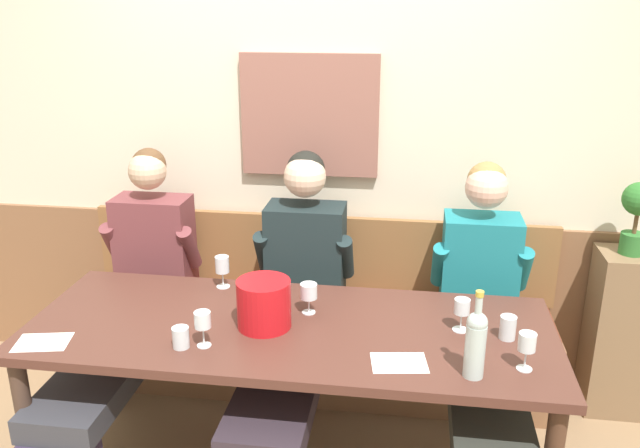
{
  "coord_description": "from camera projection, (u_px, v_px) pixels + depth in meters",
  "views": [
    {
      "loc": [
        0.48,
        -2.29,
        2.05
      ],
      "look_at": [
        0.08,
        0.44,
        1.09
      ],
      "focal_mm": 36.59,
      "sensor_mm": 36.0,
      "label": 1
    }
  ],
  "objects": [
    {
      "name": "room_wall_back",
      "position": [
        322.0,
        128.0,
        3.44
      ],
      "size": [
        6.8,
        0.12,
        2.8
      ],
      "color": "beige",
      "rests_on": "ground"
    },
    {
      "name": "wood_wainscot_panel",
      "position": [
        320.0,
        295.0,
        3.7
      ],
      "size": [
        6.8,
        0.03,
        0.91
      ],
      "primitive_type": "cube",
      "color": "brown",
      "rests_on": "ground"
    },
    {
      "name": "wall_bench",
      "position": [
        315.0,
        340.0,
        3.56
      ],
      "size": [
        2.52,
        0.42,
        0.94
      ],
      "color": "brown",
      "rests_on": "ground"
    },
    {
      "name": "dining_table",
      "position": [
        290.0,
        341.0,
        2.78
      ],
      "size": [
        2.22,
        0.85,
        0.74
      ],
      "color": "#4E2B23",
      "rests_on": "ground"
    },
    {
      "name": "person_center_right_seat",
      "position": [
        131.0,
        300.0,
        3.23
      ],
      "size": [
        0.5,
        1.29,
        1.32
      ],
      "color": "#31263E",
      "rests_on": "ground"
    },
    {
      "name": "person_right_seat",
      "position": [
        295.0,
        306.0,
        3.13
      ],
      "size": [
        0.5,
        1.3,
        1.34
      ],
      "color": "#303136",
      "rests_on": "ground"
    },
    {
      "name": "person_center_left_seat",
      "position": [
        483.0,
        320.0,
        3.01
      ],
      "size": [
        0.48,
        1.3,
        1.31
      ],
      "color": "#242A3D",
      "rests_on": "ground"
    },
    {
      "name": "ice_bucket",
      "position": [
        264.0,
        304.0,
        2.72
      ],
      "size": [
        0.23,
        0.23,
        0.21
      ],
      "primitive_type": "cylinder",
      "color": "red",
      "rests_on": "dining_table"
    },
    {
      "name": "wine_bottle_clear_water",
      "position": [
        476.0,
        342.0,
        2.34
      ],
      "size": [
        0.08,
        0.08,
        0.34
      ],
      "color": "#B4C7C4",
      "rests_on": "dining_table"
    },
    {
      "name": "wine_glass_near_bucket",
      "position": [
        309.0,
        293.0,
        2.83
      ],
      "size": [
        0.07,
        0.07,
        0.14
      ],
      "color": "silver",
      "rests_on": "dining_table"
    },
    {
      "name": "wine_glass_center_rear",
      "position": [
        203.0,
        321.0,
        2.56
      ],
      "size": [
        0.07,
        0.07,
        0.15
      ],
      "color": "silver",
      "rests_on": "dining_table"
    },
    {
      "name": "wine_glass_mid_right",
      "position": [
        222.0,
        266.0,
        3.09
      ],
      "size": [
        0.07,
        0.07,
        0.16
      ],
      "color": "silver",
      "rests_on": "dining_table"
    },
    {
      "name": "wine_glass_mid_left",
      "position": [
        462.0,
        309.0,
        2.68
      ],
      "size": [
        0.07,
        0.07,
        0.14
      ],
      "color": "silver",
      "rests_on": "dining_table"
    },
    {
      "name": "wine_glass_center_front",
      "position": [
        527.0,
        343.0,
        2.39
      ],
      "size": [
        0.07,
        0.07,
        0.15
      ],
      "color": "silver",
      "rests_on": "dining_table"
    },
    {
      "name": "water_tumbler_right",
      "position": [
        508.0,
        327.0,
        2.63
      ],
      "size": [
        0.07,
        0.07,
        0.1
      ],
      "primitive_type": "cylinder",
      "color": "silver",
      "rests_on": "dining_table"
    },
    {
      "name": "water_tumbler_center",
      "position": [
        181.0,
        337.0,
        2.57
      ],
      "size": [
        0.07,
        0.07,
        0.09
      ],
      "primitive_type": "cylinder",
      "color": "silver",
      "rests_on": "dining_table"
    },
    {
      "name": "tasting_sheet_left_guest",
      "position": [
        43.0,
        342.0,
        2.62
      ],
      "size": [
        0.24,
        0.19,
        0.0
      ],
      "primitive_type": "cube",
      "rotation": [
        0.0,
        0.0,
        0.21
      ],
      "color": "white",
      "rests_on": "dining_table"
    },
    {
      "name": "tasting_sheet_right_guest",
      "position": [
        399.0,
        363.0,
        2.47
      ],
      "size": [
        0.23,
        0.18,
        0.0
      ],
      "primitive_type": "cube",
      "rotation": [
        0.0,
        0.0,
        0.15
      ],
      "color": "white",
      "rests_on": "dining_table"
    },
    {
      "name": "corner_pedestal",
      "position": [
        617.0,
        332.0,
        3.33
      ],
      "size": [
        0.28,
        0.28,
        0.87
      ],
      "primitive_type": "cube",
      "color": "brown",
      "rests_on": "ground"
    },
    {
      "name": "potted_plant",
      "position": [
        638.0,
        211.0,
        3.12
      ],
      "size": [
        0.16,
        0.16,
        0.36
      ],
      "color": "#2D6D2D",
      "rests_on": "corner_pedestal"
    }
  ]
}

